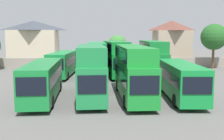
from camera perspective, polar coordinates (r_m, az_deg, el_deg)
name	(u,v)px	position (r m, az deg, el deg)	size (l,w,h in m)	color
ground	(108,72)	(43.37, -0.89, -0.52)	(140.00, 140.00, 0.00)	#605E5B
depot_boundary_wall	(107,63)	(49.52, -1.11, 1.50)	(56.00, 0.50, 1.80)	gray
bus_1	(43,79)	(25.90, -14.05, -1.72)	(2.98, 11.17, 3.37)	#188036
bus_2	(91,69)	(25.39, -4.31, 0.20)	(2.83, 10.43, 4.91)	#1D8342
bus_3	(133,69)	(25.60, 4.40, 0.21)	(2.74, 11.47, 4.86)	#19892E
bus_4	(180,78)	(26.31, 13.93, -1.70)	(3.01, 10.64, 3.27)	#148D38
bus_5	(63,62)	(40.01, -10.08, 1.55)	(3.23, 11.22, 3.45)	#168B3A
bus_6	(97,57)	(39.35, -3.13, 2.64)	(2.67, 10.95, 4.80)	#188E40
bus_7	(116,56)	(39.67, 0.81, 2.82)	(3.47, 11.30, 4.97)	#138430
bus_8	(152,56)	(40.15, 8.35, 2.83)	(2.94, 12.09, 5.02)	#167C32
house_terrace_left	(34,42)	(60.09, -15.84, 5.65)	(10.08, 6.87, 8.78)	beige
house_terrace_centre	(172,41)	(60.26, 12.21, 5.82)	(7.45, 6.97, 8.89)	tan
tree_behind_wall	(214,37)	(51.25, 20.32, 6.41)	(4.53, 4.53, 7.80)	brown
tree_right_of_lot	(117,45)	(51.89, 1.10, 5.27)	(3.46, 3.46, 5.83)	brown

